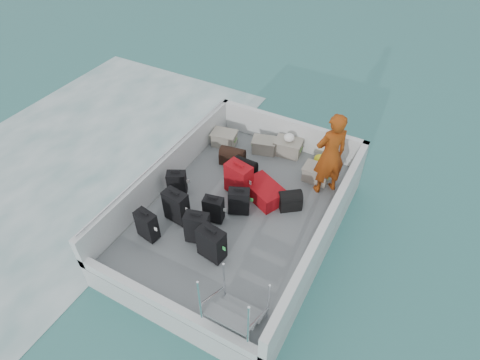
# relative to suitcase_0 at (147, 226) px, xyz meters

# --- Properties ---
(ground) EXTENTS (160.00, 160.00, 0.00)m
(ground) POSITION_rel_suitcase_0_xyz_m (1.15, 1.38, -0.93)
(ground) COLOR #1A5B59
(ground) RESTS_ON ground
(wake_foam) EXTENTS (10.00, 10.00, 0.00)m
(wake_foam) POSITION_rel_suitcase_0_xyz_m (-3.65, 1.38, -0.93)
(wake_foam) COLOR white
(wake_foam) RESTS_ON ground
(ferry_hull) EXTENTS (3.60, 5.00, 0.60)m
(ferry_hull) POSITION_rel_suitcase_0_xyz_m (1.15, 1.38, -0.63)
(ferry_hull) COLOR silver
(ferry_hull) RESTS_ON ground
(deck) EXTENTS (3.30, 4.70, 0.02)m
(deck) POSITION_rel_suitcase_0_xyz_m (1.15, 1.38, -0.32)
(deck) COLOR slate
(deck) RESTS_ON ferry_hull
(deck_fittings) EXTENTS (3.60, 5.00, 0.90)m
(deck_fittings) POSITION_rel_suitcase_0_xyz_m (1.49, 1.06, 0.06)
(deck_fittings) COLOR silver
(deck_fittings) RESTS_ON deck
(suitcase_0) EXTENTS (0.43, 0.29, 0.62)m
(suitcase_0) POSITION_rel_suitcase_0_xyz_m (0.00, 0.00, 0.00)
(suitcase_0) COLOR black
(suitcase_0) RESTS_ON deck
(suitcase_1) EXTENTS (0.49, 0.31, 0.69)m
(suitcase_1) POSITION_rel_suitcase_0_xyz_m (0.21, 0.62, 0.04)
(suitcase_1) COLOR black
(suitcase_1) RESTS_ON deck
(suitcase_2) EXTENTS (0.44, 0.38, 0.55)m
(suitcase_2) POSITION_rel_suitcase_0_xyz_m (-0.20, 1.21, -0.03)
(suitcase_2) COLOR black
(suitcase_2) RESTS_ON deck
(suitcase_3) EXTENTS (0.48, 0.36, 0.66)m
(suitcase_3) POSITION_rel_suitcase_0_xyz_m (0.84, 0.38, 0.02)
(suitcase_3) COLOR black
(suitcase_3) RESTS_ON deck
(suitcase_4) EXTENTS (0.41, 0.29, 0.56)m
(suitcase_4) POSITION_rel_suitcase_0_xyz_m (0.84, 0.94, -0.03)
(suitcase_4) COLOR black
(suitcase_4) RESTS_ON deck
(suitcase_5) EXTENTS (0.58, 0.42, 0.72)m
(suitcase_5) POSITION_rel_suitcase_0_xyz_m (0.89, 1.84, 0.05)
(suitcase_5) COLOR maroon
(suitcase_5) RESTS_ON deck
(suitcase_6) EXTENTS (0.51, 0.35, 0.66)m
(suitcase_6) POSITION_rel_suitcase_0_xyz_m (1.25, 0.20, 0.02)
(suitcase_6) COLOR black
(suitcase_6) RESTS_ON deck
(suitcase_7) EXTENTS (0.47, 0.38, 0.57)m
(suitcase_7) POSITION_rel_suitcase_0_xyz_m (1.16, 1.35, -0.02)
(suitcase_7) COLOR black
(suitcase_7) RESTS_ON deck
(suitcase_8) EXTENTS (0.98, 0.85, 0.33)m
(suitcase_8) POSITION_rel_suitcase_0_xyz_m (1.42, 1.95, -0.15)
(suitcase_8) COLOR maroon
(suitcase_8) RESTS_ON deck
(duffel_0) EXTENTS (0.59, 0.39, 0.32)m
(duffel_0) POSITION_rel_suitcase_0_xyz_m (0.31, 2.59, -0.15)
(duffel_0) COLOR black
(duffel_0) RESTS_ON deck
(duffel_1) EXTENTS (0.50, 0.31, 0.32)m
(duffel_1) POSITION_rel_suitcase_0_xyz_m (0.75, 2.38, -0.15)
(duffel_1) COLOR black
(duffel_1) RESTS_ON deck
(duffel_2) EXTENTS (0.53, 0.51, 0.32)m
(duffel_2) POSITION_rel_suitcase_0_xyz_m (1.99, 1.95, -0.15)
(duffel_2) COLOR black
(duffel_2) RESTS_ON deck
(crate_0) EXTENTS (0.59, 0.46, 0.32)m
(crate_0) POSITION_rel_suitcase_0_xyz_m (-0.19, 3.10, -0.15)
(crate_0) COLOR gray
(crate_0) RESTS_ON deck
(crate_1) EXTENTS (0.59, 0.48, 0.31)m
(crate_1) POSITION_rel_suitcase_0_xyz_m (0.75, 3.31, -0.15)
(crate_1) COLOR gray
(crate_1) RESTS_ON deck
(crate_2) EXTENTS (0.62, 0.46, 0.34)m
(crate_2) POSITION_rel_suitcase_0_xyz_m (1.27, 3.50, -0.14)
(crate_2) COLOR gray
(crate_2) RESTS_ON deck
(crate_3) EXTENTS (0.53, 0.37, 0.32)m
(crate_3) POSITION_rel_suitcase_0_xyz_m (2.15, 2.96, -0.15)
(crate_3) COLOR gray
(crate_3) RESTS_ON deck
(yellow_bag) EXTENTS (0.28, 0.26, 0.22)m
(yellow_bag) POSITION_rel_suitcase_0_xyz_m (2.04, 3.53, -0.20)
(yellow_bag) COLOR yellow
(yellow_bag) RESTS_ON deck
(white_bag) EXTENTS (0.24, 0.24, 0.18)m
(white_bag) POSITION_rel_suitcase_0_xyz_m (1.27, 3.50, 0.13)
(white_bag) COLOR white
(white_bag) RESTS_ON crate_2
(passenger) EXTENTS (0.79, 0.80, 1.85)m
(passenger) POSITION_rel_suitcase_0_xyz_m (2.41, 2.78, 0.62)
(passenger) COLOR #C64E12
(passenger) RESTS_ON deck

